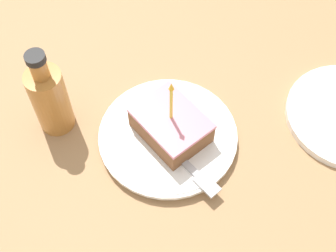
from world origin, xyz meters
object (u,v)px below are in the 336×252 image
cake_slice (170,126)px  fork (188,166)px  bottle (50,98)px  plate (168,136)px

cake_slice → fork: cake_slice is taller
cake_slice → bottle: bearing=129.7°
plate → fork: 0.07m
fork → bottle: (-0.11, 0.23, 0.05)m
fork → plate: bearing=77.3°
cake_slice → bottle: (-0.13, 0.16, 0.03)m
plate → bottle: bottle is taller
cake_slice → fork: bearing=-104.4°
cake_slice → bottle: size_ratio=0.77×
fork → bottle: bearing=116.7°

